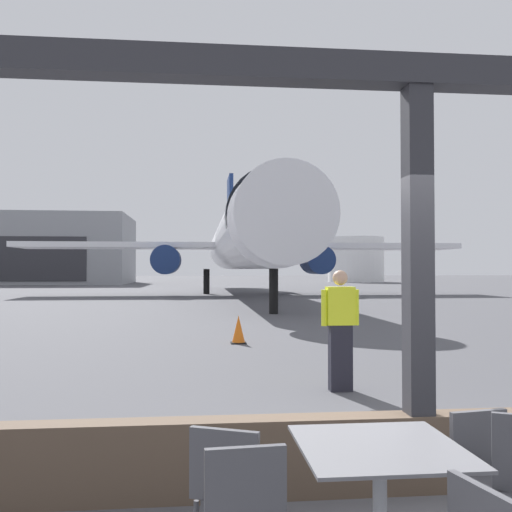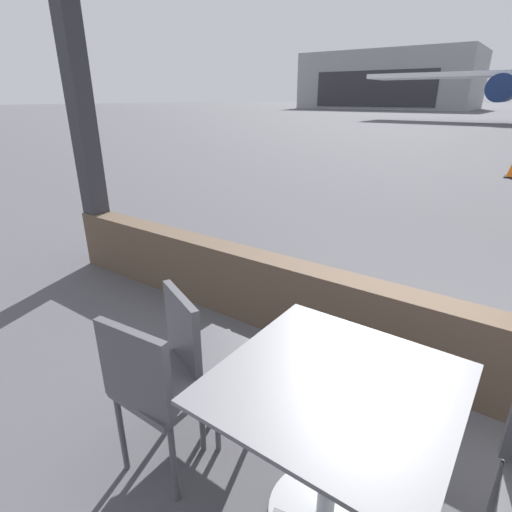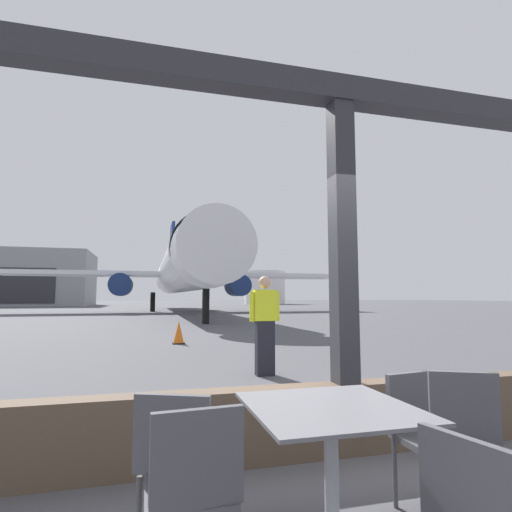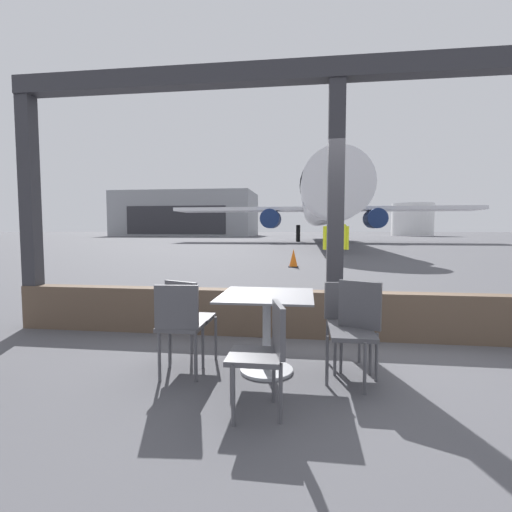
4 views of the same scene
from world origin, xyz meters
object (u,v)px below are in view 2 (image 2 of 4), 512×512
object	(u,v)px
cafe_chair_aisle_left	(202,347)
distant_hangar	(389,81)
dining_table	(332,436)
cafe_chair_window_left	(154,385)

from	to	relation	value
cafe_chair_aisle_left	distant_hangar	bearing A→B (deg)	107.87
dining_table	cafe_chair_window_left	distance (m)	0.84
cafe_chair_aisle_left	distant_hangar	world-z (taller)	distant_hangar
cafe_chair_window_left	distant_hangar	xyz separation A→B (m)	(-21.84, 67.99, 3.62)
dining_table	cafe_chair_aisle_left	size ratio (longest dim) A/B	1.03
dining_table	distant_hangar	distance (m)	71.50
cafe_chair_window_left	cafe_chair_aisle_left	bearing A→B (deg)	95.95
cafe_chair_window_left	distant_hangar	bearing A→B (deg)	107.81
cafe_chair_window_left	dining_table	bearing A→B (deg)	18.12
distant_hangar	cafe_chair_window_left	bearing A→B (deg)	-72.19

